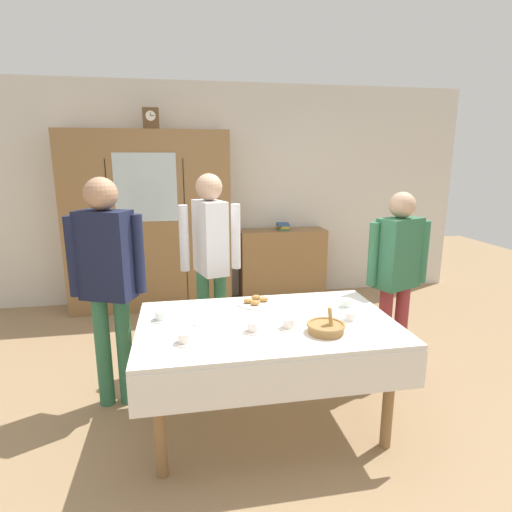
{
  "coord_description": "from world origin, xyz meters",
  "views": [
    {
      "loc": [
        -0.53,
        -2.72,
        1.8
      ],
      "look_at": [
        0.0,
        0.2,
        1.1
      ],
      "focal_mm": 29.22,
      "sensor_mm": 36.0,
      "label": 1
    }
  ],
  "objects": [
    {
      "name": "dining_table",
      "position": [
        0.0,
        -0.24,
        0.65
      ],
      "size": [
        1.68,
        1.05,
        0.75
      ],
      "color": "olive",
      "rests_on": "ground"
    },
    {
      "name": "spoon_center",
      "position": [
        -0.49,
        -0.19,
        0.76
      ],
      "size": [
        0.12,
        0.02,
        0.01
      ],
      "color": "silver",
      "rests_on": "dining_table"
    },
    {
      "name": "person_by_cabinet",
      "position": [
        -1.05,
        0.24,
        1.03
      ],
      "size": [
        0.52,
        0.32,
        1.68
      ],
      "color": "#33704C",
      "rests_on": "ground"
    },
    {
      "name": "wall_cabinet",
      "position": [
        -0.9,
        2.35,
        1.06
      ],
      "size": [
        1.9,
        0.46,
        2.12
      ],
      "color": "olive",
      "rests_on": "ground"
    },
    {
      "name": "person_behind_table_right",
      "position": [
        -0.29,
        0.78,
        1.03
      ],
      "size": [
        0.52,
        0.4,
        1.68
      ],
      "color": "#33704C",
      "rests_on": "ground"
    },
    {
      "name": "tea_cup_mid_right",
      "position": [
        -0.69,
        -0.05,
        0.78
      ],
      "size": [
        0.13,
        0.13,
        0.06
      ],
      "color": "silver",
      "rests_on": "dining_table"
    },
    {
      "name": "bookshelf_low",
      "position": [
        0.75,
        2.41,
        0.45
      ],
      "size": [
        1.1,
        0.35,
        0.91
      ],
      "color": "olive",
      "rests_on": "ground"
    },
    {
      "name": "bread_basket",
      "position": [
        0.32,
        -0.44,
        0.79
      ],
      "size": [
        0.24,
        0.24,
        0.16
      ],
      "color": "#9E7542",
      "rests_on": "dining_table"
    },
    {
      "name": "person_beside_shelf",
      "position": [
        1.2,
        0.31,
        0.93
      ],
      "size": [
        0.52,
        0.32,
        1.55
      ],
      "color": "#933338",
      "rests_on": "ground"
    },
    {
      "name": "ground_plane",
      "position": [
        0.0,
        0.0,
        0.0
      ],
      "size": [
        12.0,
        12.0,
        0.0
      ],
      "primitive_type": "plane",
      "color": "#997A56",
      "rests_on": "ground"
    },
    {
      "name": "mantel_clock",
      "position": [
        -0.81,
        2.35,
        2.24
      ],
      "size": [
        0.18,
        0.11,
        0.24
      ],
      "color": "brown",
      "rests_on": "wall_cabinet"
    },
    {
      "name": "pastry_plate",
      "position": [
        -0.01,
        0.15,
        0.77
      ],
      "size": [
        0.28,
        0.28,
        0.05
      ],
      "color": "white",
      "rests_on": "dining_table"
    },
    {
      "name": "tea_cup_front_edge",
      "position": [
        0.62,
        -0.05,
        0.78
      ],
      "size": [
        0.13,
        0.13,
        0.06
      ],
      "color": "silver",
      "rests_on": "dining_table"
    },
    {
      "name": "back_wall",
      "position": [
        0.0,
        2.65,
        1.35
      ],
      "size": [
        6.4,
        0.1,
        2.7
      ],
      "primitive_type": "cube",
      "color": "silver",
      "rests_on": "ground"
    },
    {
      "name": "tea_cup_back_edge",
      "position": [
        -0.54,
        -0.44,
        0.78
      ],
      "size": [
        0.13,
        0.13,
        0.06
      ],
      "color": "white",
      "rests_on": "dining_table"
    },
    {
      "name": "tea_cup_near_left",
      "position": [
        0.54,
        -0.29,
        0.78
      ],
      "size": [
        0.13,
        0.13,
        0.06
      ],
      "color": "white",
      "rests_on": "dining_table"
    },
    {
      "name": "book_stack",
      "position": [
        0.75,
        2.41,
        0.95
      ],
      "size": [
        0.17,
        0.22,
        0.08
      ],
      "color": "#3D754C",
      "rests_on": "bookshelf_low"
    },
    {
      "name": "tea_cup_center",
      "position": [
        -0.12,
        -0.35,
        0.78
      ],
      "size": [
        0.13,
        0.13,
        0.06
      ],
      "color": "white",
      "rests_on": "dining_table"
    },
    {
      "name": "tea_cup_far_left",
      "position": [
        0.11,
        -0.34,
        0.78
      ],
      "size": [
        0.13,
        0.13,
        0.06
      ],
      "color": "white",
      "rests_on": "dining_table"
    },
    {
      "name": "spoon_near_left",
      "position": [
        -0.21,
        0.01,
        0.76
      ],
      "size": [
        0.12,
        0.02,
        0.01
      ],
      "color": "silver",
      "rests_on": "dining_table"
    }
  ]
}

